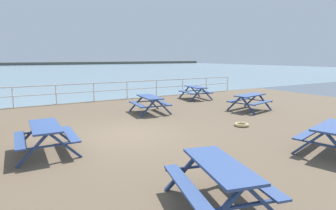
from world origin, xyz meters
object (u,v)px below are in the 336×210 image
(picnic_table_near_left, at_px, (196,90))
(picnic_table_far_left, at_px, (220,174))
(picnic_table_far_right, at_px, (334,132))
(picnic_table_corner, at_px, (150,100))
(picnic_table_near_right, at_px, (250,98))
(picnic_table_seaward, at_px, (46,132))

(picnic_table_near_left, bearing_deg, picnic_table_far_left, 153.75)
(picnic_table_near_left, bearing_deg, picnic_table_far_right, 172.84)
(picnic_table_near_left, distance_m, picnic_table_far_right, 10.26)
(picnic_table_near_left, relative_size, picnic_table_far_left, 0.94)
(picnic_table_near_left, relative_size, picnic_table_corner, 1.02)
(picnic_table_near_left, relative_size, picnic_table_near_right, 0.95)
(picnic_table_far_left, relative_size, picnic_table_seaward, 1.15)
(picnic_table_far_right, bearing_deg, picnic_table_near_left, 60.14)
(picnic_table_corner, bearing_deg, picnic_table_far_left, 167.55)
(picnic_table_near_left, height_order, picnic_table_seaward, same)
(picnic_table_near_right, relative_size, picnic_table_seaward, 1.13)
(picnic_table_near_right, xyz_separation_m, picnic_table_far_right, (-2.75, -5.54, 0.00))
(picnic_table_far_left, xyz_separation_m, picnic_table_seaward, (-2.24, 4.44, 0.00))
(picnic_table_far_right, xyz_separation_m, picnic_table_seaward, (-6.63, 3.94, 0.00))
(picnic_table_near_right, bearing_deg, picnic_table_near_left, 78.36)
(picnic_table_near_right, height_order, picnic_table_corner, same)
(picnic_table_corner, bearing_deg, picnic_table_near_left, -54.92)
(picnic_table_far_left, xyz_separation_m, picnic_table_far_right, (4.40, 0.50, 0.00))
(picnic_table_near_left, distance_m, picnic_table_far_left, 12.58)
(picnic_table_near_left, distance_m, picnic_table_corner, 5.05)
(picnic_table_far_right, distance_m, picnic_table_seaward, 7.72)
(picnic_table_far_left, bearing_deg, picnic_table_seaward, 40.93)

